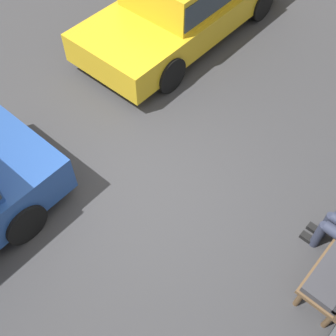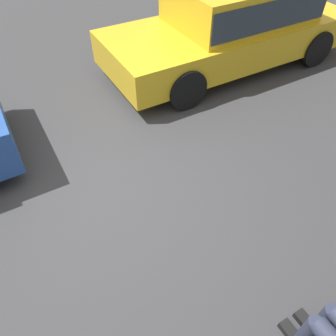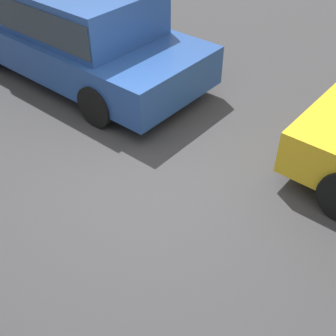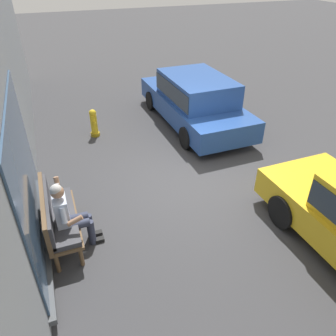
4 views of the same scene
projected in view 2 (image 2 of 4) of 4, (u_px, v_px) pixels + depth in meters
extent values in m
plane|color=#38383A|center=(89.00, 203.00, 3.90)|extent=(60.00, 60.00, 0.00)
cylinder|color=#2D3347|center=(306.00, 334.00, 2.63)|extent=(0.12, 0.12, 0.51)
cube|color=black|center=(292.00, 334.00, 2.83)|extent=(0.10, 0.24, 0.07)
cylinder|color=#2D3347|center=(322.00, 323.00, 2.69)|extent=(0.12, 0.12, 0.51)
cube|color=black|center=(307.00, 324.00, 2.89)|extent=(0.10, 0.24, 0.07)
cube|color=gold|center=(228.00, 37.00, 5.92)|extent=(4.57, 1.82, 0.55)
cube|color=gold|center=(241.00, 0.00, 5.56)|extent=(2.38, 1.58, 0.65)
cube|color=#28333D|center=(241.00, 0.00, 5.56)|extent=(2.34, 1.62, 0.45)
cylinder|color=black|center=(186.00, 89.00, 5.05)|extent=(0.65, 0.19, 0.65)
cylinder|color=black|center=(138.00, 47.00, 6.08)|extent=(0.65, 0.19, 0.65)
cylinder|color=black|center=(316.00, 48.00, 6.03)|extent=(0.65, 0.19, 0.65)
cylinder|color=black|center=(256.00, 18.00, 7.06)|extent=(0.65, 0.19, 0.65)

